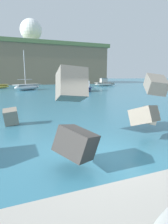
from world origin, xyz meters
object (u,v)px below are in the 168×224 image
at_px(radar_dome, 31,32).
at_px(boat_mid_left, 85,88).
at_px(mooring_buoy_middle, 69,89).
at_px(boat_near_left, 105,83).
at_px(boat_mid_centre, 27,87).
at_px(mooring_buoy_inner, 80,93).

bearing_deg(radar_dome, boat_mid_left, -87.58).
bearing_deg(mooring_buoy_middle, boat_near_left, 41.08).
bearing_deg(boat_mid_centre, boat_near_left, 21.58).
height_order(boat_mid_centre, mooring_buoy_middle, boat_mid_centre).
bearing_deg(boat_near_left, mooring_buoy_middle, -138.92).
bearing_deg(radar_dome, mooring_buoy_inner, -90.61).
bearing_deg(mooring_buoy_middle, radar_dome, 89.98).
bearing_deg(radar_dome, boat_near_left, -70.06).
bearing_deg(mooring_buoy_middle, boat_mid_left, -47.97).
bearing_deg(mooring_buoy_inner, boat_near_left, 53.50).
xyz_separation_m(mooring_buoy_middle, radar_dome, (0.01, 50.49, 20.02)).
height_order(boat_near_left, mooring_buoy_middle, boat_near_left).
height_order(boat_mid_centre, mooring_buoy_inner, boat_mid_centre).
bearing_deg(boat_mid_left, radar_dome, 92.42).
distance_m(boat_mid_centre, mooring_buoy_inner, 13.02).
height_order(boat_mid_left, mooring_buoy_inner, boat_mid_left).
xyz_separation_m(boat_mid_left, mooring_buoy_inner, (-2.85, -5.00, -0.37)).
distance_m(mooring_buoy_inner, mooring_buoy_middle, 7.52).
relative_size(boat_mid_centre, mooring_buoy_middle, 16.19).
distance_m(mooring_buoy_middle, radar_dome, 54.32).
distance_m(boat_near_left, boat_mid_centre, 22.34).
height_order(boat_near_left, boat_mid_left, boat_near_left).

